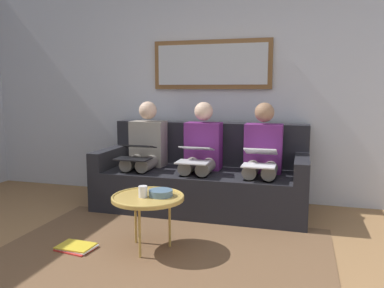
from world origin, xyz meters
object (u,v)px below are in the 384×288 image
object	(u,v)px
person_left	(262,156)
couch	(203,179)
laptop_black	(136,152)
bowl	(161,193)
magazine_stack	(76,247)
person_right	(145,150)
person_middle	(201,153)
laptop_silver	(195,154)
framed_mirror	(212,65)
coffee_table	(148,198)
laptop_white	(260,158)
cup	(143,192)

from	to	relation	value
person_left	couch	bearing A→B (deg)	-6.13
laptop_black	bowl	bearing A→B (deg)	124.82
laptop_black	magazine_stack	bearing A→B (deg)	87.42
person_right	laptop_black	distance (m)	0.25
bowl	person_middle	world-z (taller)	person_middle
person_left	laptop_silver	distance (m)	0.68
laptop_black	magazine_stack	xyz separation A→B (m)	(0.05, 1.07, -0.61)
framed_mirror	magazine_stack	bearing A→B (deg)	68.82
framed_mirror	laptop_black	bearing A→B (deg)	47.68
laptop_black	coffee_table	bearing A→B (deg)	119.34
coffee_table	laptop_black	size ratio (longest dim) A/B	1.64
magazine_stack	laptop_white	bearing A→B (deg)	-140.76
couch	person_right	size ratio (longest dim) A/B	1.93
couch	magazine_stack	xyz separation A→B (m)	(0.69, 1.39, -0.29)
cup	coffee_table	bearing A→B (deg)	-134.98
bowl	laptop_silver	size ratio (longest dim) A/B	0.52
laptop_white	magazine_stack	world-z (taller)	laptop_white
couch	coffee_table	size ratio (longest dim) A/B	3.82
coffee_table	person_left	size ratio (longest dim) A/B	0.50
couch	bowl	distance (m)	1.19
bowl	coffee_table	bearing A→B (deg)	23.25
bowl	person_right	bearing A→B (deg)	-61.56
person_middle	person_right	world-z (taller)	same
framed_mirror	person_left	distance (m)	1.23
cup	person_middle	distance (m)	1.20
laptop_black	magazine_stack	distance (m)	1.24
coffee_table	laptop_silver	distance (m)	0.94
person_left	laptop_silver	size ratio (longest dim) A/B	3.12
laptop_white	magazine_stack	xyz separation A→B (m)	(1.33, 1.09, -0.61)
bowl	laptop_silver	xyz separation A→B (m)	(-0.04, -0.87, 0.17)
coffee_table	laptop_white	distance (m)	1.21
bowl	magazine_stack	distance (m)	0.81
bowl	couch	bearing A→B (deg)	-91.92
coffee_table	laptop_silver	bearing A→B (deg)	-98.29
cup	person_middle	xyz separation A→B (m)	(-0.16, -1.18, 0.13)
laptop_silver	laptop_black	bearing A→B (deg)	0.39
cup	laptop_black	bearing A→B (deg)	-62.83
person_left	magazine_stack	world-z (taller)	person_left
couch	person_middle	bearing A→B (deg)	90.00
bowl	person_right	distance (m)	1.27
framed_mirror	coffee_table	size ratio (longest dim) A/B	2.37
coffee_table	magazine_stack	size ratio (longest dim) A/B	1.85
couch	bowl	xyz separation A→B (m)	(0.04, 1.18, 0.15)
laptop_silver	laptop_white	bearing A→B (deg)	-179.38
person_middle	cup	bearing A→B (deg)	82.20
magazine_stack	person_middle	bearing A→B (deg)	-117.55
bowl	laptop_silver	bearing A→B (deg)	-92.60
couch	laptop_white	size ratio (longest dim) A/B	5.90
couch	person_left	world-z (taller)	person_left
cup	bowl	distance (m)	0.14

